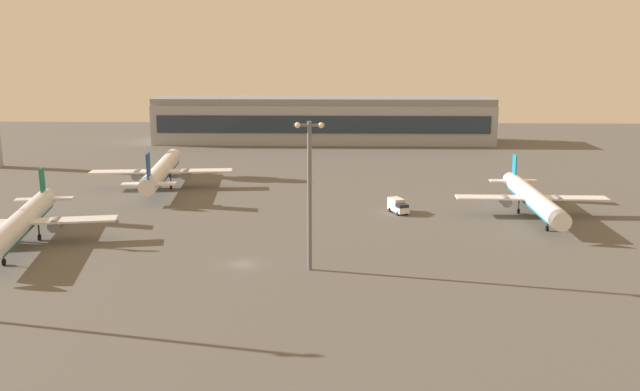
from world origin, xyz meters
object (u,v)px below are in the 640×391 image
(airplane_taxiway_distant, at_px, (532,198))
(catering_truck, at_px, (398,206))
(apron_light_east, at_px, (309,186))
(airplane_far_stand, at_px, (162,170))
(airplane_near_gate, at_px, (22,222))

(airplane_taxiway_distant, bearing_deg, catering_truck, -3.16)
(airplane_taxiway_distant, height_order, catering_truck, airplane_taxiway_distant)
(catering_truck, bearing_deg, apron_light_east, 41.94)
(airplane_far_stand, bearing_deg, apron_light_east, -63.47)
(airplane_taxiway_distant, distance_m, airplane_far_stand, 88.89)
(airplane_far_stand, bearing_deg, catering_truck, -29.38)
(catering_truck, xyz_separation_m, apron_light_east, (-17.25, -38.04, 12.10))
(airplane_taxiway_distant, bearing_deg, airplane_far_stand, -16.83)
(airplane_near_gate, xyz_separation_m, apron_light_east, (52.19, -12.91, 9.57))
(airplane_near_gate, distance_m, apron_light_east, 54.61)
(catering_truck, bearing_deg, airplane_far_stand, -47.32)
(airplane_near_gate, distance_m, catering_truck, 73.90)
(airplane_near_gate, bearing_deg, apron_light_east, 155.37)
(airplane_far_stand, bearing_deg, airplane_taxiway_distant, -23.32)
(apron_light_east, bearing_deg, airplane_near_gate, 166.11)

